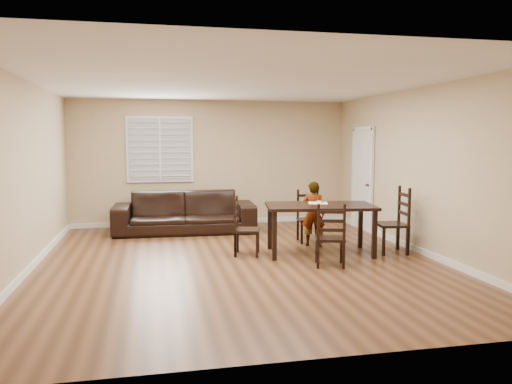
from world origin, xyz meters
TOP-DOWN VIEW (x-y plane):
  - ground at (0.00, 0.00)m, footprint 7.00×7.00m
  - room at (0.04, 0.18)m, footprint 6.04×7.04m
  - dining_table at (1.38, 0.24)m, footprint 1.84×1.20m
  - chair_near at (1.53, 1.32)m, footprint 0.45×0.43m
  - chair_far at (1.24, -0.64)m, footprint 0.51×0.49m
  - chair_left at (0.10, 0.44)m, footprint 0.49×0.51m
  - chair_right at (2.68, 0.06)m, footprint 0.51×0.54m
  - child at (1.47, 0.86)m, footprint 0.49×0.41m
  - napkin at (1.41, 0.44)m, footprint 0.38×0.38m
  - donut at (1.43, 0.43)m, footprint 0.10×0.10m
  - sofa at (-0.65, 2.61)m, footprint 2.83×1.20m

SIDE VIEW (x-z plane):
  - ground at x=0.00m, z-range 0.00..0.00m
  - sofa at x=-0.65m, z-range 0.00..0.81m
  - chair_left at x=0.10m, z-range -0.04..0.90m
  - chair_near at x=1.53m, z-range -0.04..0.90m
  - chair_far at x=1.24m, z-range -0.04..0.90m
  - chair_right at x=2.68m, z-range -0.05..1.04m
  - child at x=1.47m, z-range 0.00..1.13m
  - dining_table at x=1.38m, z-range 0.32..1.12m
  - napkin at x=1.41m, z-range 0.81..0.81m
  - donut at x=1.43m, z-range 0.81..0.85m
  - room at x=0.04m, z-range 0.45..3.17m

